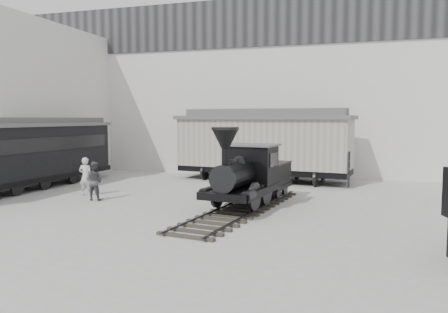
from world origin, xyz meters
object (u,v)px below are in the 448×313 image
(passenger_coach, at_px, (22,153))
(visitor_a, at_px, (86,176))
(locomotive, at_px, (248,179))
(boxcar, at_px, (263,143))
(visitor_b, at_px, (94,181))

(passenger_coach, relative_size, visitor_a, 7.08)
(passenger_coach, bearing_deg, locomotive, -1.92)
(locomotive, xyz_separation_m, boxcar, (-0.96, 7.75, 0.99))
(passenger_coach, bearing_deg, boxcar, 34.68)
(locomotive, xyz_separation_m, passenger_coach, (-11.84, 0.96, 0.68))
(visitor_a, xyz_separation_m, visitor_b, (1.05, -0.90, -0.04))
(boxcar, bearing_deg, locomotive, -76.11)
(locomotive, bearing_deg, passenger_coach, -176.08)
(visitor_a, distance_m, visitor_b, 1.39)
(boxcar, xyz_separation_m, passenger_coach, (-10.88, -6.79, -0.31))
(locomotive, distance_m, visitor_b, 6.86)
(passenger_coach, relative_size, visitor_b, 7.41)
(boxcar, height_order, passenger_coach, boxcar)
(passenger_coach, height_order, visitor_b, passenger_coach)
(boxcar, distance_m, passenger_coach, 12.83)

